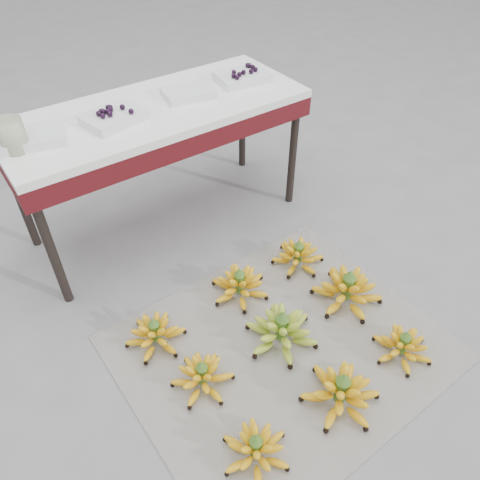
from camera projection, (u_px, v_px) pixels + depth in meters
ground at (262, 354)px, 1.92m from camera, size 60.00×60.00×0.00m
newspaper_mat at (282, 348)px, 1.94m from camera, size 1.27×1.08×0.01m
bunch_front_left at (256, 450)px, 1.57m from camera, size 0.25×0.25×0.15m
bunch_front_center at (340, 392)px, 1.72m from camera, size 0.37×0.37×0.18m
bunch_front_right at (403, 346)px, 1.89m from camera, size 0.30×0.30×0.14m
bunch_mid_left at (202, 376)px, 1.78m from camera, size 0.28×0.28×0.15m
bunch_mid_center at (281, 331)px, 1.93m from camera, size 0.39×0.39×0.18m
bunch_mid_right at (347, 290)px, 2.09m from camera, size 0.35×0.35×0.19m
bunch_back_left at (155, 334)px, 1.93m from camera, size 0.32×0.32×0.15m
bunch_back_center at (240, 285)px, 2.13m from camera, size 0.28×0.28×0.16m
bunch_back_right at (298, 256)px, 2.27m from camera, size 0.31×0.31×0.15m
vendor_table at (157, 122)px, 2.17m from camera, size 1.40×0.56×0.67m
tray_far_left at (34, 138)px, 1.87m from camera, size 0.28×0.23×0.04m
tray_left at (114, 117)px, 2.00m from camera, size 0.28×0.23×0.06m
tray_right at (188, 93)px, 2.18m from camera, size 0.25×0.20×0.04m
tray_far_right at (242, 77)px, 2.31m from camera, size 0.27×0.21×0.06m
glass_jar at (12, 135)px, 1.79m from camera, size 0.11×0.11×0.13m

